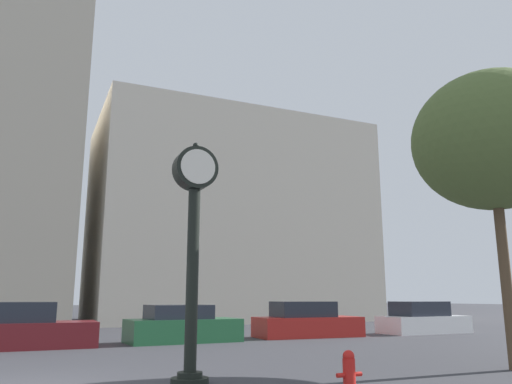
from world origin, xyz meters
name	(u,v)px	position (x,y,z in m)	size (l,w,h in m)	color
building_storefront_row	(226,222)	(12.82, 24.00, 6.95)	(18.73, 12.00, 13.90)	beige
street_clock	(194,232)	(2.98, -0.60, 2.84)	(0.86, 0.71, 4.66)	black
car_maroon	(16,329)	(-0.19, 7.83, 0.60)	(4.73, 1.75, 1.43)	maroon
car_green	(182,326)	(5.23, 8.04, 0.56)	(4.08, 2.05, 1.31)	#236038
car_red	(307,322)	(10.50, 8.30, 0.59)	(4.37, 1.97, 1.41)	red
car_white	(423,320)	(16.35, 8.11, 0.58)	(4.22, 1.88, 1.39)	silver
fire_hydrant_near	(349,372)	(5.13, -2.62, 0.36)	(0.48, 0.21, 0.71)	red
bare_tree	(492,141)	(10.09, -1.71, 5.29)	(3.76, 3.76, 7.00)	brown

